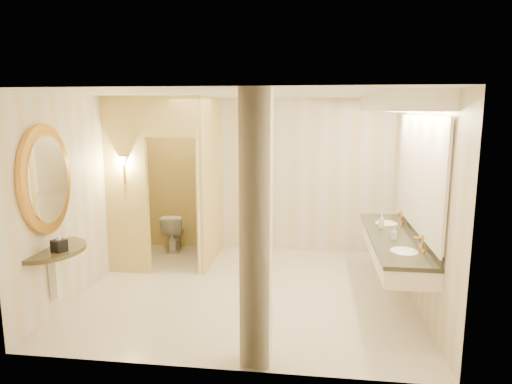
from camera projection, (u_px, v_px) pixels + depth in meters
floor at (248, 290)px, 6.40m from camera, size 4.50×4.50×0.00m
ceiling at (247, 94)px, 5.93m from camera, size 4.50×4.50×0.00m
wall_back at (264, 175)px, 8.12m from camera, size 4.50×0.02×2.70m
wall_front at (216, 236)px, 4.21m from camera, size 4.50×0.02×2.70m
wall_left at (90, 192)px, 6.45m from camera, size 0.02×4.00×2.70m
wall_right at (420, 200)px, 5.88m from camera, size 0.02×4.00×2.70m
toilet_closet at (187, 181)px, 7.25m from camera, size 1.50×1.55×2.70m
wall_sconce at (123, 162)px, 6.76m from camera, size 0.14×0.14×0.42m
vanity at (400, 179)px, 5.84m from camera, size 0.75×2.68×2.09m
console_shelf at (47, 209)px, 5.35m from camera, size 0.99×0.99×1.95m
pillar at (256, 231)px, 4.36m from camera, size 0.29×0.29×2.70m
tissue_box at (59, 246)px, 5.28m from camera, size 0.18×0.18×0.14m
toilet at (174, 231)px, 8.21m from camera, size 0.48×0.72×0.68m
soap_bottle_a at (394, 233)px, 5.79m from camera, size 0.09×0.09×0.15m
soap_bottle_b at (381, 223)px, 6.35m from camera, size 0.10×0.10×0.13m
soap_bottle_c at (382, 222)px, 6.28m from camera, size 0.09×0.09×0.21m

